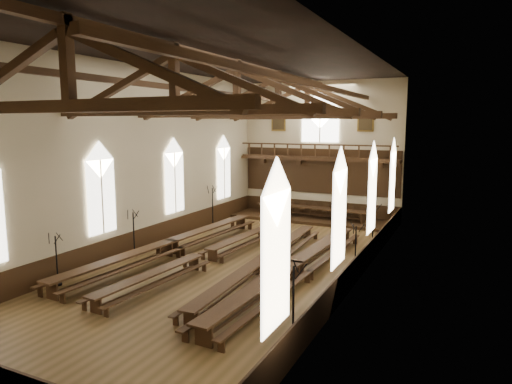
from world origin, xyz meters
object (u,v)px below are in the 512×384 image
refectory_row_b (204,255)px  refectory_row_d (295,266)px  candelabrum_left_far (213,214)px  candelabrum_left_mid (134,242)px  candelabrum_right_mid (355,257)px  dais (310,219)px  refectory_row_c (264,260)px  candelabrum_left_near (57,270)px  refectory_row_a (171,244)px  high_table (310,208)px  candelabrum_right_far (373,236)px  candelabrum_right_near (293,320)px

refectory_row_b → refectory_row_d: refectory_row_d is taller
refectory_row_b → refectory_row_d: bearing=1.1°
candelabrum_left_far → candelabrum_left_mid: bearing=-90.0°
candelabrum_right_mid → dais: bearing=119.6°
candelabrum_left_mid → candelabrum_left_far: bearing=90.0°
refectory_row_c → candelabrum_left_near: candelabrum_left_near is taller
refectory_row_b → candelabrum_right_mid: candelabrum_right_mid is taller
candelabrum_left_mid → refectory_row_c: bearing=5.9°
dais → candelabrum_left_far: bearing=-139.6°
dais → refectory_row_a: bearing=-108.0°
dais → high_table: high_table is taller
refectory_row_d → candelabrum_left_mid: size_ratio=6.09×
refectory_row_d → dais: 12.83m
candelabrum_left_mid → candelabrum_right_mid: 11.39m
candelabrum_left_near → dais: bearing=72.9°
refectory_row_b → candelabrum_left_near: size_ratio=6.05×
candelabrum_left_near → refectory_row_c: bearing=38.2°
refectory_row_c → candelabrum_right_far: bearing=56.1°
refectory_row_a → candelabrum_right_near: bearing=-34.7°
dais → candelabrum_right_mid: (5.69, -10.04, 0.60)m
candelabrum_left_far → candelabrum_right_far: candelabrum_left_far is taller
high_table → candelabrum_right_near: 19.07m
candelabrum_right_near → candelabrum_right_mid: 8.16m
refectory_row_c → candelabrum_right_near: size_ratio=5.13×
candelabrum_left_mid → candelabrum_left_near: bearing=-90.0°
refectory_row_a → candelabrum_right_far: candelabrum_right_far is taller
refectory_row_d → refectory_row_a: bearing=174.7°
dais → candelabrum_right_far: bearing=-46.8°
candelabrum_left_near → candelabrum_right_far: bearing=45.9°
refectory_row_d → candelabrum_right_far: size_ratio=5.69×
candelabrum_right_far → refectory_row_a: bearing=-149.5°
refectory_row_a → candelabrum_left_far: (-1.64, 7.04, 0.24)m
candelabrum_right_far → candelabrum_left_far: bearing=172.5°
candelabrum_right_mid → candelabrum_right_far: candelabrum_right_far is taller
refectory_row_b → candelabrum_left_far: 8.87m
refectory_row_d → candelabrum_right_mid: 3.14m
refectory_row_d → dais: (-3.54, 12.32, -0.49)m
refectory_row_b → dais: (1.22, 12.42, -0.41)m
candelabrum_left_near → candelabrum_right_mid: 13.39m
candelabrum_left_near → candelabrum_left_mid: (-0.00, 4.93, 0.05)m
candelabrum_left_mid → candelabrum_right_mid: bearing=13.0°
candelabrum_left_mid → candelabrum_left_far: size_ratio=0.89×
refectory_row_b → refectory_row_d: 4.76m
high_table → candelabrum_right_mid: candelabrum_right_mid is taller
candelabrum_left_near → candelabrum_right_near: (11.10, -0.67, 0.13)m
high_table → candelabrum_right_near: (5.69, -18.20, -0.03)m
candelabrum_right_far → candelabrum_right_near: bearing=-90.0°
refectory_row_c → candelabrum_left_near: (-7.21, -5.68, 0.18)m
dais → candelabrum_left_near: candelabrum_left_near is taller
refectory_row_b → high_table: size_ratio=1.67×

